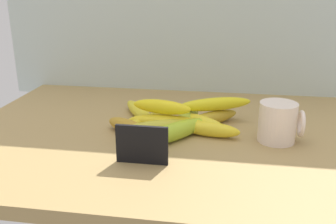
# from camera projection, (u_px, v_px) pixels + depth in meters

# --- Properties ---
(counter_top) EXTENTS (1.10, 0.76, 0.03)m
(counter_top) POSITION_uv_depth(u_px,v_px,m) (176.00, 137.00, 0.97)
(counter_top) COLOR #A58650
(counter_top) RESTS_ON ground
(chalkboard_sign) EXTENTS (0.11, 0.02, 0.08)m
(chalkboard_sign) POSITION_uv_depth(u_px,v_px,m) (142.00, 146.00, 0.79)
(chalkboard_sign) COLOR black
(chalkboard_sign) RESTS_ON counter_top
(coffee_mug) EXTENTS (0.10, 0.09, 0.10)m
(coffee_mug) POSITION_uv_depth(u_px,v_px,m) (278.00, 122.00, 0.90)
(coffee_mug) COLOR silver
(coffee_mug) RESTS_ON counter_top
(banana_0) EXTENTS (0.13, 0.18, 0.04)m
(banana_0) POSITION_uv_depth(u_px,v_px,m) (139.00, 112.00, 1.06)
(banana_0) COLOR yellow
(banana_0) RESTS_ON counter_top
(banana_1) EXTENTS (0.08, 0.17, 0.04)m
(banana_1) POSITION_uv_depth(u_px,v_px,m) (186.00, 119.00, 1.00)
(banana_1) COLOR #A4B935
(banana_1) RESTS_ON counter_top
(banana_2) EXTENTS (0.17, 0.19, 0.04)m
(banana_2) POSITION_uv_depth(u_px,v_px,m) (175.00, 131.00, 0.91)
(banana_2) COLOR #A4C129
(banana_2) RESTS_ON counter_top
(banana_3) EXTENTS (0.13, 0.15, 0.04)m
(banana_3) POSITION_uv_depth(u_px,v_px,m) (151.00, 120.00, 1.00)
(banana_3) COLOR gold
(banana_3) RESTS_ON counter_top
(banana_4) EXTENTS (0.15, 0.12, 0.04)m
(banana_4) POSITION_uv_depth(u_px,v_px,m) (202.00, 123.00, 0.98)
(banana_4) COLOR yellow
(banana_4) RESTS_ON counter_top
(banana_5) EXTENTS (0.15, 0.06, 0.04)m
(banana_5) POSITION_uv_depth(u_px,v_px,m) (210.00, 129.00, 0.93)
(banana_5) COLOR yellow
(banana_5) RESTS_ON counter_top
(banana_6) EXTENTS (0.15, 0.12, 0.04)m
(banana_6) POSITION_uv_depth(u_px,v_px,m) (129.00, 127.00, 0.94)
(banana_6) COLOR #B38624
(banana_6) RESTS_ON counter_top
(banana_7) EXTENTS (0.21, 0.05, 0.04)m
(banana_7) POSITION_uv_depth(u_px,v_px,m) (167.00, 123.00, 0.97)
(banana_7) COLOR yellow
(banana_7) RESTS_ON counter_top
(banana_8) EXTENTS (0.15, 0.14, 0.04)m
(banana_8) POSITION_uv_depth(u_px,v_px,m) (212.00, 118.00, 1.01)
(banana_8) COLOR gold
(banana_8) RESTS_ON counter_top
(banana_9) EXTENTS (0.20, 0.13, 0.04)m
(banana_9) POSITION_uv_depth(u_px,v_px,m) (157.00, 129.00, 0.93)
(banana_9) COLOR gold
(banana_9) RESTS_ON counter_top
(banana_10) EXTENTS (0.20, 0.11, 0.03)m
(banana_10) POSITION_uv_depth(u_px,v_px,m) (215.00, 104.00, 1.01)
(banana_10) COLOR yellow
(banana_10) RESTS_ON banana_8
(banana_11) EXTENTS (0.16, 0.06, 0.04)m
(banana_11) POSITION_uv_depth(u_px,v_px,m) (162.00, 107.00, 0.96)
(banana_11) COLOR yellow
(banana_11) RESTS_ON banana_7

